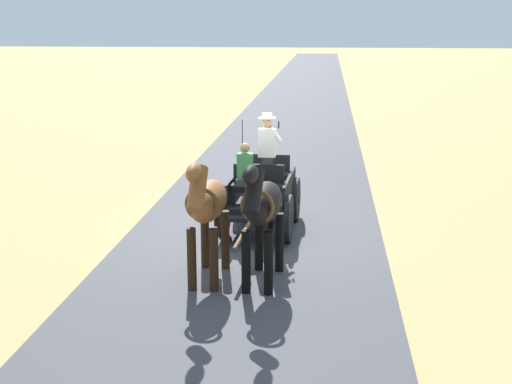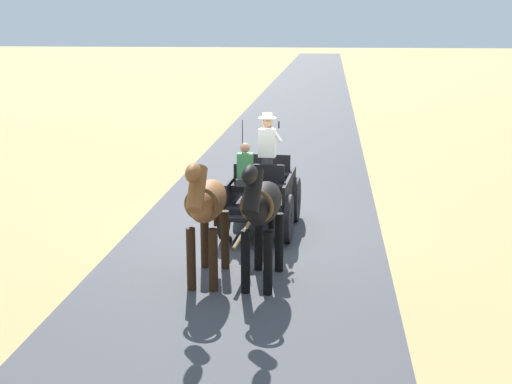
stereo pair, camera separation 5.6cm
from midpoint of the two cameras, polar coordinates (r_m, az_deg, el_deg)
ground_plane at (r=14.70m, az=-0.16°, el=-3.16°), size 200.00×200.00×0.00m
road_surface at (r=14.70m, az=-0.16°, el=-3.14°), size 5.22×160.00×0.01m
horse_drawn_carriage at (r=14.50m, az=0.33°, el=-0.05°), size 1.53×4.51×2.50m
horse_near_side at (r=11.41m, az=0.38°, el=-1.24°), size 0.70×2.14×2.21m
horse_off_side at (r=11.57m, az=-4.12°, el=-1.06°), size 0.60×2.13×2.21m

